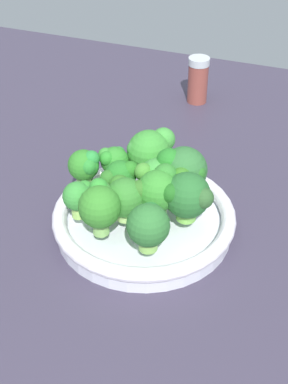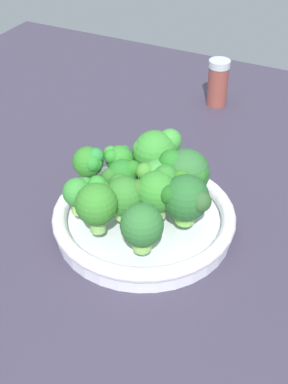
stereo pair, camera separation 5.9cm
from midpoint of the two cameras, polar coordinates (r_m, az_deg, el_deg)
name	(u,v)px [view 2 (the right image)]	position (r cm, az deg, el deg)	size (l,w,h in cm)	color
ground_plane	(121,231)	(81.65, -0.32, -4.13)	(130.00, 130.00, 2.50)	#3A3447
bowl	(144,219)	(78.81, 2.16, -2.90)	(26.33, 26.33, 3.79)	white
broccoli_floret_0	(143,224)	(69.07, 2.32, -3.43)	(6.09, 5.61, 6.72)	#92CF5E
broccoli_floret_1	(187,198)	(73.41, 6.77, -0.71)	(6.38, 6.99, 7.24)	#78C24C
broccoli_floret_2	(185,172)	(77.37, 6.47, 2.02)	(7.63, 7.24, 7.82)	#9CCB72
broccoli_floret_3	(124,175)	(78.26, 0.01, 1.77)	(5.21, 5.05, 5.76)	#96CE6D
broccoli_floret_4	(158,178)	(77.33, 3.70, 1.37)	(5.58, 5.62, 6.46)	#8FD062
broccoli_floret_5	(79,192)	(75.37, -4.56, -0.09)	(4.63, 4.17, 5.49)	#9DD361
broccoli_floret_6	(158,190)	(74.08, 3.78, 0.14)	(7.02, 5.77, 7.18)	#92BE66
broccoli_floret_7	(156,151)	(82.49, 3.31, 4.25)	(7.39, 6.71, 7.37)	#86C066
broccoli_floret_8	(123,196)	(74.06, 0.11, -0.47)	(6.33, 5.99, 6.26)	#A1D06D
broccoli_floret_9	(95,201)	(71.84, -2.77, -1.04)	(6.60, 5.70, 7.24)	#85BF61
broccoli_floret_10	(90,163)	(80.54, -3.59, 2.98)	(4.63, 4.88, 6.22)	#7EB65E
broccoli_floret_11	(118,160)	(81.62, -0.63, 3.31)	(4.54, 4.60, 5.69)	#80C15E
pepper_shaker	(218,82)	(112.03, 9.27, 11.18)	(4.23, 4.23, 9.41)	brown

